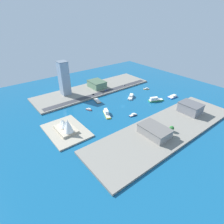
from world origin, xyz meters
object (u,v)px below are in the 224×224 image
(ferry_white_commuter, at_px, (131,97))
(warehouse_low_gray, at_px, (190,108))
(traffic_light_waterfront, at_px, (103,92))
(water_taxi_orange, at_px, (146,89))
(patrol_launch_navy, at_px, (133,115))
(tower_tall_glass, at_px, (64,78))
(carpark_squat_concrete, at_px, (154,131))
(suv_black, at_px, (93,94))
(ferry_green_doubledeck, at_px, (155,100))
(tugboat_red, at_px, (89,109))
(sedan_silver, at_px, (124,85))
(barge_flat_brown, at_px, (97,101))
(catamaran_blue, at_px, (173,97))
(ferry_yellow_fast, at_px, (107,113))
(hatchback_blue, at_px, (106,90))
(terminal_long_green, at_px, (97,84))
(opera_landmark, at_px, (66,126))

(ferry_white_commuter, xyz_separation_m, warehouse_low_gray, (-99.91, -31.01, 8.27))
(traffic_light_waterfront, bearing_deg, water_taxi_orange, -108.84)
(patrol_launch_navy, height_order, tower_tall_glass, tower_tall_glass)
(carpark_squat_concrete, bearing_deg, suv_black, -2.53)
(ferry_green_doubledeck, relative_size, traffic_light_waterfront, 4.33)
(carpark_squat_concrete, bearing_deg, warehouse_low_gray, -87.01)
(warehouse_low_gray, bearing_deg, tugboat_red, 47.57)
(ferry_green_doubledeck, bearing_deg, patrol_launch_navy, 100.79)
(patrol_launch_navy, height_order, sedan_silver, sedan_silver)
(barge_flat_brown, bearing_deg, warehouse_low_gray, -144.90)
(ferry_green_doubledeck, bearing_deg, suv_black, 41.07)
(ferry_white_commuter, relative_size, catamaran_blue, 1.09)
(ferry_yellow_fast, bearing_deg, hatchback_blue, -36.24)
(ferry_green_doubledeck, relative_size, hatchback_blue, 5.35)
(terminal_long_green, height_order, traffic_light_waterfront, terminal_long_green)
(water_taxi_orange, relative_size, tugboat_red, 1.08)
(catamaran_blue, distance_m, sedan_silver, 102.36)
(suv_black, distance_m, traffic_light_waterfront, 19.76)
(barge_flat_brown, bearing_deg, hatchback_blue, -57.09)
(ferry_white_commuter, relative_size, terminal_long_green, 0.61)
(patrol_launch_navy, distance_m, catamaran_blue, 104.65)
(water_taxi_orange, height_order, barge_flat_brown, barge_flat_brown)
(patrol_launch_navy, xyz_separation_m, tower_tall_glass, (134.25, 47.18, 32.40))
(ferry_white_commuter, bearing_deg, patrol_launch_navy, 139.61)
(patrol_launch_navy, bearing_deg, ferry_white_commuter, -40.39)
(sedan_silver, distance_m, traffic_light_waterfront, 61.18)
(terminal_long_green, relative_size, opera_landmark, 1.09)
(water_taxi_orange, height_order, sedan_silver, sedan_silver)
(suv_black, distance_m, hatchback_blue, 32.07)
(ferry_green_doubledeck, bearing_deg, hatchback_blue, 26.24)
(traffic_light_waterfront, bearing_deg, terminal_long_green, -15.64)
(tower_tall_glass, xyz_separation_m, sedan_silver, (-35.36, -115.82, -29.93))
(tugboat_red, xyz_separation_m, carpark_squat_concrete, (-112.17, -28.62, 7.38))
(hatchback_blue, relative_size, opera_landmark, 0.16)
(water_taxi_orange, xyz_separation_m, warehouse_low_gray, (-110.26, 22.22, 9.38))
(warehouse_low_gray, xyz_separation_m, carpark_squat_concrete, (-4.65, 89.00, -1.82))
(ferry_white_commuter, xyz_separation_m, tower_tall_glass, (84.54, 89.47, 31.43))
(ferry_white_commuter, distance_m, catamaran_blue, 77.84)
(ferry_white_commuter, distance_m, patrol_launch_navy, 65.27)
(terminal_long_green, bearing_deg, suv_black, 134.82)
(catamaran_blue, xyz_separation_m, carpark_squat_concrete, (-57.92, 120.30, 7.09))
(catamaran_blue, distance_m, suv_black, 148.70)
(catamaran_blue, distance_m, barge_flat_brown, 140.04)
(ferry_green_doubledeck, distance_m, sedan_silver, 86.26)
(traffic_light_waterfront, relative_size, opera_landmark, 0.20)
(hatchback_blue, bearing_deg, catamaran_blue, -140.08)
(warehouse_low_gray, xyz_separation_m, traffic_light_waterfront, (140.05, 65.07, -3.36))
(warehouse_low_gray, distance_m, opera_landmark, 187.90)
(ferry_white_commuter, xyz_separation_m, traffic_light_waterfront, (40.15, 34.07, 4.91))
(terminal_long_green, distance_m, tower_tall_glass, 70.32)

